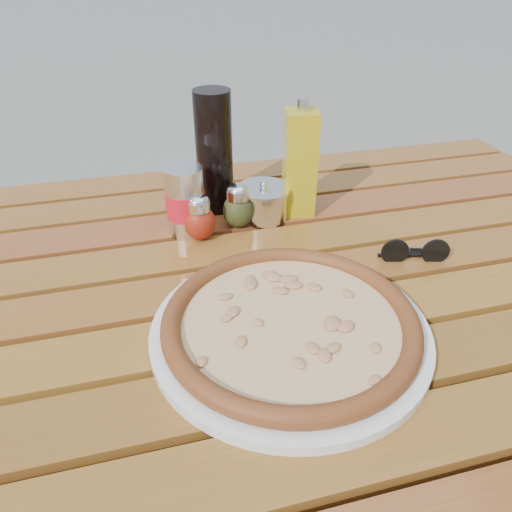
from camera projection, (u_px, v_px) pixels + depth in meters
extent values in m
cube|color=#39220D|center=(439.00, 283.00, 1.42)|extent=(0.06, 0.06, 0.70)
cube|color=#35210C|center=(259.00, 306.00, 0.78)|extent=(1.36, 0.86, 0.04)
cube|color=#57310F|center=(336.00, 458.00, 0.51)|extent=(1.40, 0.09, 0.03)
cube|color=#522E0E|center=(304.00, 385.00, 0.60)|extent=(1.40, 0.09, 0.03)
cube|color=#5E3710|center=(279.00, 331.00, 0.68)|extent=(1.40, 0.09, 0.03)
cube|color=#582E0F|center=(259.00, 288.00, 0.76)|extent=(1.40, 0.09, 0.03)
cube|color=#59310F|center=(244.00, 253.00, 0.84)|extent=(1.40, 0.09, 0.03)
cube|color=#5A270F|center=(231.00, 225.00, 0.93)|extent=(1.40, 0.09, 0.03)
cube|color=#582F0F|center=(220.00, 201.00, 1.01)|extent=(1.40, 0.09, 0.03)
cube|color=#572F0F|center=(211.00, 180.00, 1.09)|extent=(1.40, 0.09, 0.03)
cylinder|color=white|center=(290.00, 331.00, 0.65)|extent=(0.47, 0.47, 0.01)
cylinder|color=beige|center=(290.00, 324.00, 0.64)|extent=(0.43, 0.43, 0.01)
torus|color=black|center=(290.00, 321.00, 0.64)|extent=(0.46, 0.46, 0.03)
ellipsoid|color=#A12612|center=(199.00, 222.00, 0.84)|extent=(0.06, 0.06, 0.06)
cylinder|color=white|center=(198.00, 205.00, 0.82)|extent=(0.05, 0.05, 0.02)
ellipsoid|color=silver|center=(198.00, 200.00, 0.82)|extent=(0.04, 0.04, 0.02)
ellipsoid|color=#3B3F19|center=(238.00, 211.00, 0.88)|extent=(0.06, 0.06, 0.06)
cylinder|color=silver|center=(238.00, 194.00, 0.86)|extent=(0.05, 0.05, 0.02)
ellipsoid|color=white|center=(238.00, 189.00, 0.85)|extent=(0.04, 0.04, 0.02)
cylinder|color=black|center=(214.00, 152.00, 0.89)|extent=(0.07, 0.07, 0.22)
cylinder|color=silver|center=(185.00, 201.00, 0.84)|extent=(0.08, 0.08, 0.12)
cylinder|color=red|center=(186.00, 204.00, 0.84)|extent=(0.08, 0.08, 0.04)
cube|color=#AF9812|center=(300.00, 164.00, 0.89)|extent=(0.06, 0.06, 0.19)
cylinder|color=silver|center=(303.00, 105.00, 0.83)|extent=(0.02, 0.02, 0.02)
cylinder|color=silver|center=(264.00, 203.00, 0.91)|extent=(0.10, 0.10, 0.05)
cylinder|color=white|center=(264.00, 189.00, 0.89)|extent=(0.11, 0.11, 0.01)
sphere|color=silver|center=(264.00, 185.00, 0.89)|extent=(0.02, 0.02, 0.01)
cylinder|color=black|center=(395.00, 252.00, 0.79)|extent=(0.04, 0.02, 0.04)
cylinder|color=black|center=(436.00, 252.00, 0.79)|extent=(0.04, 0.02, 0.04)
cube|color=black|center=(416.00, 250.00, 0.78)|extent=(0.02, 0.01, 0.00)
cube|color=black|center=(406.00, 255.00, 0.80)|extent=(0.09, 0.03, 0.00)
cube|color=black|center=(417.00, 253.00, 0.81)|extent=(0.09, 0.03, 0.00)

